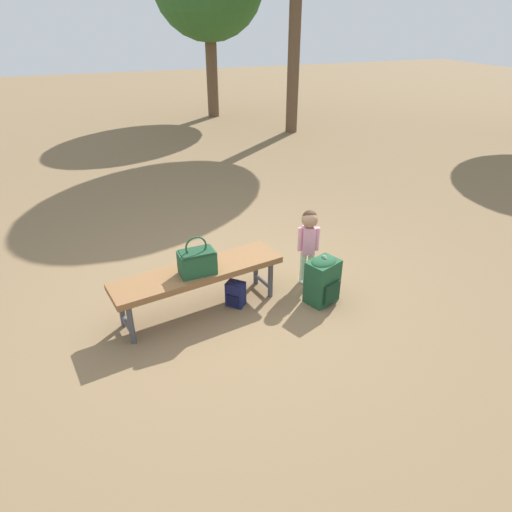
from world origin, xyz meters
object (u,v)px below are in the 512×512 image
park_bench (198,275)px  backpack_small (236,292)px  backpack_large (323,279)px  child_standing (309,236)px  handbag (197,261)px

park_bench → backpack_small: (0.34, -0.03, -0.25)m
park_bench → backpack_small: park_bench is taller
park_bench → backpack_large: size_ratio=3.24×
child_standing → backpack_small: child_standing is taller
park_bench → handbag: size_ratio=4.47×
park_bench → backpack_small: size_ratio=5.75×
handbag → backpack_large: (1.17, -0.20, -0.32)m
backpack_small → handbag: bearing=-175.0°
backpack_large → handbag: bearing=170.2°
park_bench → child_standing: (1.17, 0.10, 0.14)m
child_standing → park_bench: bearing=-174.9°
child_standing → backpack_small: (-0.83, -0.14, -0.39)m
child_standing → backpack_small: size_ratio=2.83×
handbag → backpack_large: 1.23m
park_bench → handbag: handbag is taller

